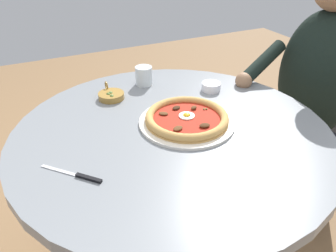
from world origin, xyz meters
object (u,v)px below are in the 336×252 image
at_px(olive_pan, 111,95).
at_px(diner_person, 305,119).
at_px(pizza_on_plate, 187,119).
at_px(water_glass, 144,77).
at_px(cafe_chair_diner, 323,115).
at_px(ramekin_capers, 211,86).
at_px(steak_knife, 80,176).
at_px(dining_table, 172,157).

distance_m(olive_pan, diner_person, 0.90).
distance_m(pizza_on_plate, water_glass, 0.36).
xyz_separation_m(water_glass, cafe_chair_diner, (0.25, 0.83, -0.26)).
bearing_deg(water_glass, ramekin_capers, 52.63).
relative_size(water_glass, steak_knife, 0.53).
bearing_deg(water_glass, diner_person, 68.65).
relative_size(dining_table, olive_pan, 8.37).
xyz_separation_m(steak_knife, olive_pan, (-0.41, 0.21, 0.01)).
relative_size(dining_table, ramekin_capers, 13.66).
distance_m(pizza_on_plate, olive_pan, 0.34).
xyz_separation_m(steak_knife, cafe_chair_diner, (-0.22, 1.20, -0.23)).
bearing_deg(dining_table, steak_knife, -71.33).
bearing_deg(olive_pan, diner_person, 76.68).
relative_size(dining_table, cafe_chair_diner, 1.22).
bearing_deg(cafe_chair_diner, dining_table, -82.75).
bearing_deg(olive_pan, dining_table, 20.86).
bearing_deg(pizza_on_plate, diner_person, 97.24).
bearing_deg(diner_person, ramekin_capers, -102.06).
distance_m(diner_person, cafe_chair_diner, 0.14).
height_order(pizza_on_plate, ramekin_capers, pizza_on_plate).
distance_m(steak_knife, cafe_chair_diner, 1.25).
bearing_deg(ramekin_capers, cafe_chair_diner, 82.14).
distance_m(dining_table, olive_pan, 0.34).
bearing_deg(olive_pan, pizza_on_plate, 31.01).
height_order(dining_table, olive_pan, olive_pan).
xyz_separation_m(dining_table, olive_pan, (-0.30, -0.11, 0.13)).
height_order(diner_person, cafe_chair_diner, diner_person).
height_order(olive_pan, diner_person, diner_person).
xyz_separation_m(pizza_on_plate, cafe_chair_diner, (-0.10, 0.82, -0.24)).
xyz_separation_m(water_glass, ramekin_capers, (0.17, 0.22, -0.02)).
distance_m(ramekin_capers, olive_pan, 0.40).
distance_m(pizza_on_plate, cafe_chair_diner, 0.86).
distance_m(pizza_on_plate, steak_knife, 0.40).
height_order(pizza_on_plate, olive_pan, olive_pan).
height_order(dining_table, ramekin_capers, ramekin_capers).
bearing_deg(olive_pan, cafe_chair_diner, 79.40).
relative_size(olive_pan, diner_person, 0.10).
distance_m(pizza_on_plate, ramekin_capers, 0.28).
bearing_deg(ramekin_capers, dining_table, -54.31).
xyz_separation_m(dining_table, cafe_chair_diner, (-0.11, 0.88, -0.11)).
height_order(dining_table, water_glass, water_glass).
relative_size(steak_knife, ramekin_capers, 1.92).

